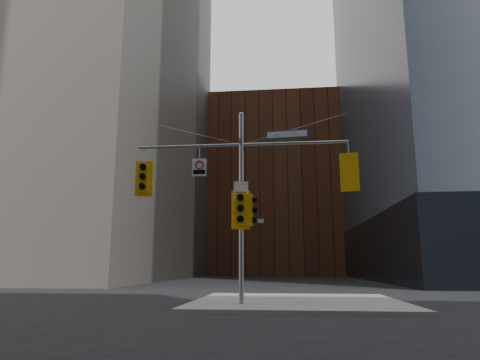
% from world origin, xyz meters
% --- Properties ---
extents(ground, '(160.00, 160.00, 0.00)m').
position_xyz_m(ground, '(0.00, 0.00, 0.00)').
color(ground, black).
rests_on(ground, ground).
extents(sidewalk_corner, '(8.00, 8.00, 0.15)m').
position_xyz_m(sidewalk_corner, '(2.00, 4.00, 0.07)').
color(sidewalk_corner, gray).
rests_on(sidewalk_corner, ground).
extents(brick_midrise, '(26.00, 20.00, 28.00)m').
position_xyz_m(brick_midrise, '(0.00, 58.00, 14.00)').
color(brick_midrise, brown).
rests_on(brick_midrise, ground).
extents(signal_assembly, '(8.00, 0.80, 7.30)m').
position_xyz_m(signal_assembly, '(0.00, 1.99, 4.42)').
color(signal_assembly, gray).
rests_on(signal_assembly, ground).
extents(traffic_light_west_arm, '(0.66, 0.59, 1.39)m').
position_xyz_m(traffic_light_west_arm, '(-3.79, 2.01, 4.80)').
color(traffic_light_west_arm, '#F5B30C').
rests_on(traffic_light_west_arm, ground).
extents(traffic_light_east_arm, '(0.67, 0.59, 1.41)m').
position_xyz_m(traffic_light_east_arm, '(3.98, 1.99, 4.80)').
color(traffic_light_east_arm, '#F5B30C').
rests_on(traffic_light_east_arm, ground).
extents(traffic_light_pole_side, '(0.44, 0.38, 1.15)m').
position_xyz_m(traffic_light_pole_side, '(0.33, 2.00, 3.50)').
color(traffic_light_pole_side, '#F5B30C').
rests_on(traffic_light_pole_side, ground).
extents(traffic_light_pole_front, '(0.68, 0.56, 1.43)m').
position_xyz_m(traffic_light_pole_front, '(-0.00, 1.73, 3.50)').
color(traffic_light_pole_front, '#F5B30C').
rests_on(traffic_light_pole_front, ground).
extents(street_sign_blade, '(1.59, 0.20, 0.31)m').
position_xyz_m(street_sign_blade, '(1.74, 2.00, 6.35)').
color(street_sign_blade, navy).
rests_on(street_sign_blade, ground).
extents(regulatory_sign_arm, '(0.55, 0.09, 0.69)m').
position_xyz_m(regulatory_sign_arm, '(-1.60, 1.97, 5.17)').
color(regulatory_sign_arm, silver).
rests_on(regulatory_sign_arm, ground).
extents(regulatory_sign_pole, '(0.53, 0.10, 0.70)m').
position_xyz_m(regulatory_sign_pole, '(0.00, 1.88, 4.18)').
color(regulatory_sign_pole, silver).
rests_on(regulatory_sign_pole, ground).
extents(street_blade_ew, '(0.73, 0.11, 0.15)m').
position_xyz_m(street_blade_ew, '(0.45, 2.00, 3.09)').
color(street_blade_ew, silver).
rests_on(street_blade_ew, ground).
extents(street_blade_ns, '(0.08, 0.70, 0.14)m').
position_xyz_m(street_blade_ns, '(0.00, 2.45, 2.87)').
color(street_blade_ns, '#145926').
rests_on(street_blade_ns, ground).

